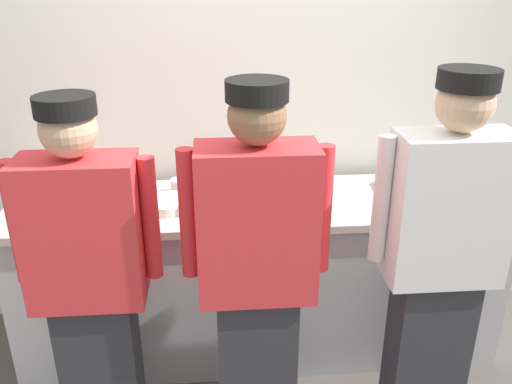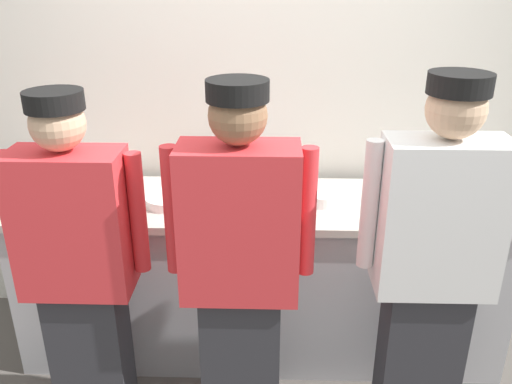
% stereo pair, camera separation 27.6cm
% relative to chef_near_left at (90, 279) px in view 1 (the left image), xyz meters
% --- Properties ---
extents(wall_back, '(4.18, 0.10, 2.74)m').
position_rel_chef_near_left_xyz_m(wall_back, '(0.77, 1.10, 0.48)').
color(wall_back, silver).
rests_on(wall_back, ground).
extents(prep_counter, '(2.66, 0.67, 0.93)m').
position_rel_chef_near_left_xyz_m(prep_counter, '(0.77, 0.64, -0.42)').
color(prep_counter, '#B2B2B7').
rests_on(prep_counter, ground).
extents(chef_near_left, '(0.60, 0.24, 1.66)m').
position_rel_chef_near_left_xyz_m(chef_near_left, '(0.00, 0.00, 0.00)').
color(chef_near_left, '#2D2D33').
rests_on(chef_near_left, ground).
extents(chef_center, '(0.62, 0.24, 1.71)m').
position_rel_chef_near_left_xyz_m(chef_center, '(0.69, -0.05, 0.03)').
color(chef_center, '#2D2D33').
rests_on(chef_center, ground).
extents(chef_far_right, '(0.62, 0.24, 1.73)m').
position_rel_chef_near_left_xyz_m(chef_far_right, '(1.50, -0.00, 0.04)').
color(chef_far_right, '#2D2D33').
rests_on(chef_far_right, ground).
extents(plate_stack_front, '(0.24, 0.24, 0.05)m').
position_rel_chef_near_left_xyz_m(plate_stack_front, '(0.28, 0.57, 0.07)').
color(plate_stack_front, white).
rests_on(plate_stack_front, prep_counter).
extents(plate_stack_rear, '(0.20, 0.20, 0.06)m').
position_rel_chef_near_left_xyz_m(plate_stack_rear, '(1.09, 0.63, 0.08)').
color(plate_stack_rear, white).
rests_on(plate_stack_rear, prep_counter).
extents(mixing_bowl_steel, '(0.40, 0.40, 0.14)m').
position_rel_chef_near_left_xyz_m(mixing_bowl_steel, '(0.68, 0.67, 0.12)').
color(mixing_bowl_steel, '#B7BABF').
rests_on(mixing_bowl_steel, prep_counter).
extents(sheet_tray, '(0.46, 0.34, 0.02)m').
position_rel_chef_near_left_xyz_m(sheet_tray, '(1.63, 0.66, 0.06)').
color(sheet_tray, '#B7BABF').
rests_on(sheet_tray, prep_counter).
extents(squeeze_bottle_primary, '(0.05, 0.05, 0.18)m').
position_rel_chef_near_left_xyz_m(squeeze_bottle_primary, '(0.46, 0.47, 0.13)').
color(squeeze_bottle_primary, orange).
rests_on(squeeze_bottle_primary, prep_counter).
extents(squeeze_bottle_secondary, '(0.06, 0.06, 0.21)m').
position_rel_chef_near_left_xyz_m(squeeze_bottle_secondary, '(0.10, 0.63, 0.15)').
color(squeeze_bottle_secondary, orange).
rests_on(squeeze_bottle_secondary, prep_counter).
extents(squeeze_bottle_spare, '(0.05, 0.05, 0.18)m').
position_rel_chef_near_left_xyz_m(squeeze_bottle_spare, '(-0.24, 0.54, 0.13)').
color(squeeze_bottle_spare, red).
rests_on(squeeze_bottle_spare, prep_counter).
extents(ramekin_orange_sauce, '(0.11, 0.11, 0.04)m').
position_rel_chef_near_left_xyz_m(ramekin_orange_sauce, '(0.03, 0.76, 0.07)').
color(ramekin_orange_sauce, white).
rests_on(ramekin_orange_sauce, prep_counter).
extents(ramekin_yellow_sauce, '(0.09, 0.09, 0.05)m').
position_rel_chef_near_left_xyz_m(ramekin_yellow_sauce, '(-0.04, 0.44, 0.07)').
color(ramekin_yellow_sauce, white).
rests_on(ramekin_yellow_sauce, prep_counter).
extents(ramekin_green_sauce, '(0.11, 0.11, 0.05)m').
position_rel_chef_near_left_xyz_m(ramekin_green_sauce, '(-0.34, 0.77, 0.07)').
color(ramekin_green_sauce, white).
rests_on(ramekin_green_sauce, prep_counter).
extents(deli_cup, '(0.09, 0.09, 0.08)m').
position_rel_chef_near_left_xyz_m(deli_cup, '(0.33, 0.77, 0.09)').
color(deli_cup, white).
rests_on(deli_cup, prep_counter).
extents(chefs_knife, '(0.28, 0.03, 0.02)m').
position_rel_chef_near_left_xyz_m(chefs_knife, '(0.62, 0.75, 0.05)').
color(chefs_knife, '#B7BABF').
rests_on(chefs_knife, prep_counter).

